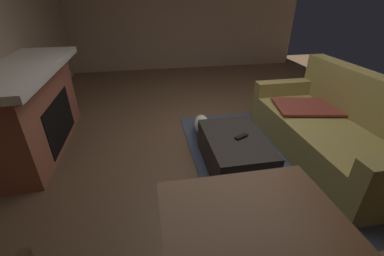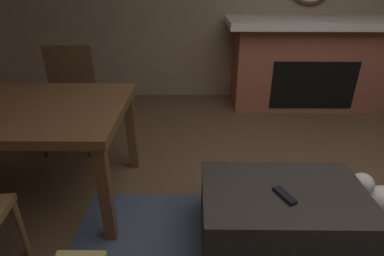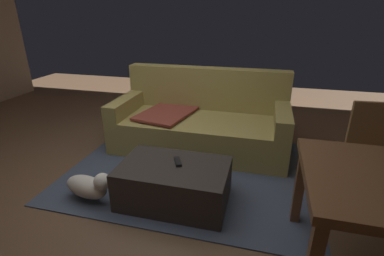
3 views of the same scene
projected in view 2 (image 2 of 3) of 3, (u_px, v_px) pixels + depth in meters
name	position (u px, v px, depth m)	size (l,w,h in m)	color
floor	(347.00, 248.00, 1.94)	(9.35, 9.35, 0.00)	brown
fireplace	(308.00, 63.00, 3.79)	(2.01, 0.76, 1.05)	#9E5642
ottoman_coffee_table	(281.00, 216.00, 1.92)	(0.97, 0.62, 0.38)	#2D2826
tv_remote	(285.00, 195.00, 1.78)	(0.05, 0.16, 0.02)	black
dining_table	(20.00, 117.00, 2.10)	(1.42, 0.95, 0.74)	brown
dining_chair_south	(69.00, 92.00, 2.93)	(0.45, 0.45, 0.93)	#513823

